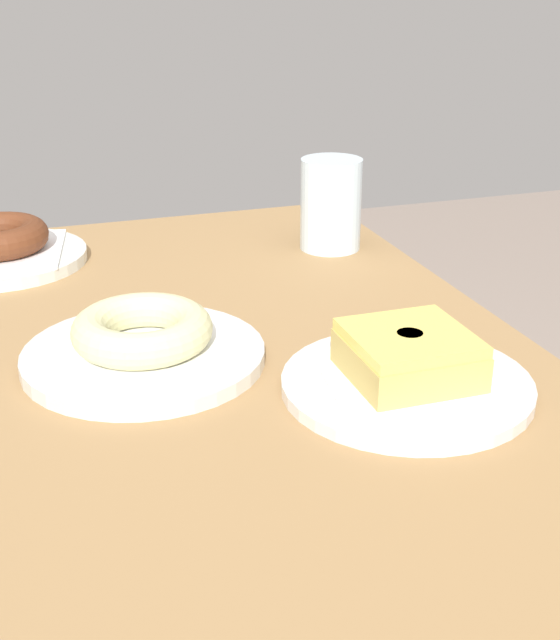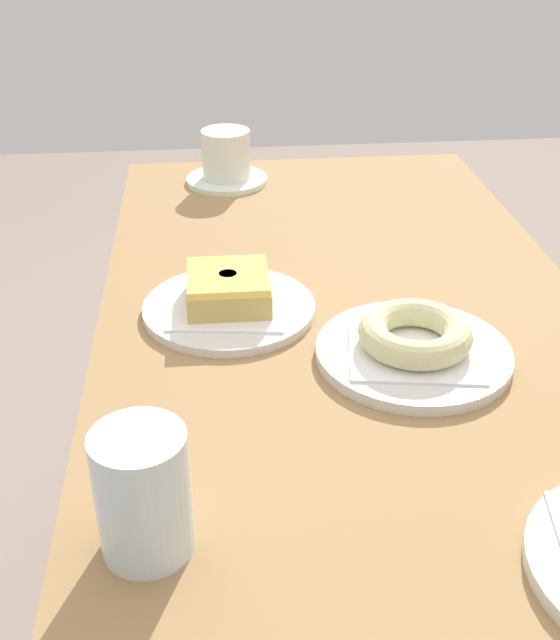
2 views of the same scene
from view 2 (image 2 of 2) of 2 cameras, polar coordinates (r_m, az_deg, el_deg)
name	(u,v)px [view 2 (image 2 of 2)]	position (r m, az deg, el deg)	size (l,w,h in m)	color
table	(343,403)	(1.05, 4.56, -5.94)	(1.13, 0.60, 0.76)	#9B7549
plate_sugar_ring	(413,353)	(0.88, 9.55, -2.37)	(0.21, 0.21, 0.01)	silver
napkin_sugar_ring	(414,347)	(0.88, 9.60, -1.92)	(0.14, 0.14, 0.00)	white
donut_sugar_ring	(415,333)	(0.87, 9.69, -0.94)	(0.12, 0.12, 0.03)	beige
plate_glazed_square	(229,308)	(0.96, -3.69, 0.86)	(0.21, 0.21, 0.01)	silver
napkin_glazed_square	(229,303)	(0.96, -3.70, 1.22)	(0.14, 0.14, 0.00)	white
donut_glazed_square	(228,288)	(0.95, -3.74, 2.33)	(0.10, 0.10, 0.04)	tan
water_glass	(143,493)	(0.63, -9.83, -12.19)	(0.07, 0.07, 0.11)	silver
coffee_cup	(226,160)	(1.36, -3.89, 11.44)	(0.14, 0.14, 0.09)	white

